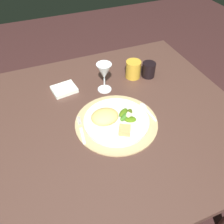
% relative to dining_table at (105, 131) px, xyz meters
% --- Properties ---
extents(ground_plane, '(6.00, 6.00, 0.00)m').
position_rel_dining_table_xyz_m(ground_plane, '(0.00, 0.00, -0.62)').
color(ground_plane, '#381E1D').
extents(dining_table, '(1.23, 1.04, 0.71)m').
position_rel_dining_table_xyz_m(dining_table, '(0.00, 0.00, 0.00)').
color(dining_table, '#492F27').
rests_on(dining_table, ground).
extents(placemat, '(0.35, 0.35, 0.01)m').
position_rel_dining_table_xyz_m(placemat, '(0.04, -0.05, 0.09)').
color(placemat, tan).
rests_on(placemat, dining_table).
extents(dinner_plate, '(0.28, 0.28, 0.01)m').
position_rel_dining_table_xyz_m(dinner_plate, '(0.04, -0.05, 0.10)').
color(dinner_plate, white).
rests_on(dinner_plate, placemat).
extents(pasta_serving, '(0.12, 0.10, 0.05)m').
position_rel_dining_table_xyz_m(pasta_serving, '(-0.01, -0.04, 0.13)').
color(pasta_serving, '#E6C56A').
rests_on(pasta_serving, dinner_plate).
extents(salad_greens, '(0.08, 0.10, 0.02)m').
position_rel_dining_table_xyz_m(salad_greens, '(0.08, -0.05, 0.12)').
color(salad_greens, '#4A7012').
rests_on(salad_greens, dinner_plate).
extents(bread_piece, '(0.06, 0.06, 0.02)m').
position_rel_dining_table_xyz_m(bread_piece, '(0.04, -0.13, 0.12)').
color(bread_piece, tan).
rests_on(bread_piece, dinner_plate).
extents(fork, '(0.03, 0.15, 0.00)m').
position_rel_dining_table_xyz_m(fork, '(-0.12, -0.05, 0.10)').
color(fork, silver).
rests_on(fork, placemat).
extents(spoon, '(0.03, 0.13, 0.01)m').
position_rel_dining_table_xyz_m(spoon, '(0.19, -0.03, 0.10)').
color(spoon, silver).
rests_on(spoon, placemat).
extents(napkin, '(0.13, 0.11, 0.02)m').
position_rel_dining_table_xyz_m(napkin, '(-0.12, 0.25, 0.10)').
color(napkin, white).
rests_on(napkin, dining_table).
extents(wine_glass, '(0.07, 0.07, 0.15)m').
position_rel_dining_table_xyz_m(wine_glass, '(0.07, 0.18, 0.19)').
color(wine_glass, silver).
rests_on(wine_glass, dining_table).
extents(amber_tumbler, '(0.08, 0.08, 0.09)m').
position_rel_dining_table_xyz_m(amber_tumbler, '(0.25, 0.23, 0.13)').
color(amber_tumbler, gold).
rests_on(amber_tumbler, dining_table).
extents(dark_tumbler, '(0.07, 0.07, 0.08)m').
position_rel_dining_table_xyz_m(dark_tumbler, '(0.33, 0.20, 0.13)').
color(dark_tumbler, black).
rests_on(dark_tumbler, dining_table).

